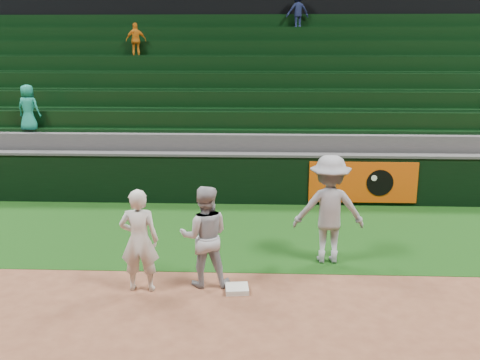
% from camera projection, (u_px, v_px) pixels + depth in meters
% --- Properties ---
extents(ground, '(70.00, 70.00, 0.00)m').
position_uv_depth(ground, '(225.00, 297.00, 8.29)').
color(ground, brown).
rests_on(ground, ground).
extents(foul_grass, '(36.00, 4.20, 0.01)m').
position_uv_depth(foul_grass, '(235.00, 232.00, 11.20)').
color(foul_grass, '#0F350D').
rests_on(foul_grass, ground).
extents(first_base, '(0.40, 0.40, 0.08)m').
position_uv_depth(first_base, '(237.00, 289.00, 8.47)').
color(first_base, silver).
rests_on(first_base, ground).
extents(first_baseman, '(0.62, 0.42, 1.66)m').
position_uv_depth(first_baseman, '(139.00, 240.00, 8.34)').
color(first_baseman, silver).
rests_on(first_baseman, ground).
extents(baserunner, '(0.86, 0.70, 1.66)m').
position_uv_depth(baserunner, '(205.00, 236.00, 8.54)').
color(baserunner, '#A6A8B1').
rests_on(baserunner, ground).
extents(base_coach, '(1.27, 0.74, 1.94)m').
position_uv_depth(base_coach, '(329.00, 209.00, 9.45)').
color(base_coach, '#90919C').
rests_on(base_coach, foul_grass).
extents(field_wall, '(36.00, 0.45, 1.25)m').
position_uv_depth(field_wall, '(240.00, 178.00, 13.18)').
color(field_wall, black).
rests_on(field_wall, ground).
extents(stadium_seating, '(36.00, 5.95, 5.54)m').
position_uv_depth(stadium_seating, '(244.00, 116.00, 16.58)').
color(stadium_seating, '#3D3D3F').
rests_on(stadium_seating, ground).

